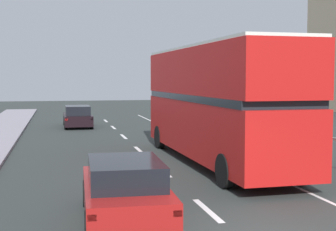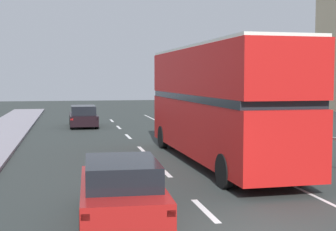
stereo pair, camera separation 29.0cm
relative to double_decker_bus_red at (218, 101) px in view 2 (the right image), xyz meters
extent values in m
cube|color=silver|center=(-2.23, -6.16, -2.29)|extent=(0.16, 2.10, 0.01)
cube|color=silver|center=(-2.23, -1.17, -2.29)|extent=(0.16, 2.10, 0.01)
cube|color=silver|center=(-2.23, 3.82, -2.29)|extent=(0.16, 2.10, 0.01)
cube|color=silver|center=(-2.23, 8.81, -2.29)|extent=(0.16, 2.10, 0.01)
cube|color=silver|center=(-2.23, 13.79, -2.29)|extent=(0.16, 2.10, 0.01)
cube|color=silver|center=(-2.23, 18.78, -2.29)|extent=(0.16, 2.10, 0.01)
cube|color=silver|center=(1.01, 0.83, -2.29)|extent=(0.12, 46.00, 0.01)
cube|color=#A8B7B1|center=(3.61, 0.83, -1.25)|extent=(0.08, 42.00, 0.08)
cylinder|color=#A8B7B1|center=(3.61, -0.92, -1.77)|extent=(0.10, 0.10, 1.04)
cylinder|color=#A8B7B1|center=(3.61, 2.58, -1.77)|extent=(0.10, 0.10, 1.04)
cylinder|color=#A8B7B1|center=(3.61, 6.08, -1.77)|extent=(0.10, 0.10, 1.04)
cylinder|color=#A8B7B1|center=(3.61, 9.58, -1.77)|extent=(0.10, 0.10, 1.04)
cylinder|color=#A8B7B1|center=(3.61, 13.08, -1.77)|extent=(0.10, 0.10, 1.04)
cylinder|color=#A8B7B1|center=(3.61, 16.58, -1.77)|extent=(0.10, 0.10, 1.04)
cylinder|color=#A8B7B1|center=(3.61, 20.08, -1.77)|extent=(0.10, 0.10, 1.04)
cube|color=#B01412|center=(0.00, -0.01, -0.97)|extent=(2.74, 11.27, 1.96)
cube|color=black|center=(0.00, -0.01, 0.13)|extent=(2.75, 10.82, 0.24)
cube|color=#B01412|center=(0.00, -0.01, 1.07)|extent=(2.74, 11.27, 1.63)
cube|color=silver|center=(0.00, -0.01, 1.94)|extent=(2.68, 11.05, 0.10)
cube|color=black|center=(-0.13, 5.58, -0.87)|extent=(2.23, 0.09, 1.37)
cube|color=yellow|center=(-0.13, 5.58, 1.48)|extent=(1.48, 0.07, 0.28)
cylinder|color=black|center=(-1.24, 4.17, -1.80)|extent=(0.30, 1.01, 1.00)
cylinder|color=black|center=(1.04, 4.23, -1.80)|extent=(0.30, 1.01, 1.00)
cylinder|color=black|center=(-1.04, -4.04, -1.80)|extent=(0.30, 1.01, 1.00)
cylinder|color=black|center=(1.23, -3.99, -1.80)|extent=(0.30, 1.01, 1.00)
cube|color=maroon|center=(-4.26, -6.55, -1.77)|extent=(1.89, 4.22, 0.68)
cube|color=black|center=(-4.27, -6.76, -1.18)|extent=(1.61, 2.34, 0.51)
cube|color=red|center=(-5.11, -8.56, -1.60)|extent=(0.16, 0.07, 0.12)
cube|color=red|center=(-3.58, -8.62, -1.60)|extent=(0.16, 0.07, 0.12)
cylinder|color=black|center=(-4.99, -5.14, -1.98)|extent=(0.23, 0.65, 0.64)
cylinder|color=black|center=(-3.43, -5.21, -1.98)|extent=(0.23, 0.65, 0.64)
cylinder|color=black|center=(-5.10, -7.89, -1.98)|extent=(0.23, 0.65, 0.64)
cylinder|color=black|center=(-3.53, -7.95, -1.98)|extent=(0.23, 0.65, 0.64)
cube|color=black|center=(-4.42, 14.70, -1.80)|extent=(1.73, 4.29, 0.64)
cube|color=black|center=(-4.42, 14.48, -1.20)|extent=(1.52, 2.36, 0.56)
cube|color=red|center=(-5.17, 12.58, -1.64)|extent=(0.16, 0.06, 0.12)
cube|color=red|center=(-3.66, 12.59, -1.64)|extent=(0.16, 0.06, 0.12)
cylinder|color=black|center=(-5.21, 16.14, -1.98)|extent=(0.20, 0.64, 0.64)
cylinder|color=black|center=(-3.66, 16.15, -1.98)|extent=(0.20, 0.64, 0.64)
cylinder|color=black|center=(-5.19, 13.25, -1.98)|extent=(0.20, 0.64, 0.64)
cylinder|color=black|center=(-3.64, 13.26, -1.98)|extent=(0.20, 0.64, 0.64)
camera|label=1|loc=(-5.66, -17.00, 0.83)|focal=52.08mm
camera|label=2|loc=(-5.38, -17.06, 0.83)|focal=52.08mm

